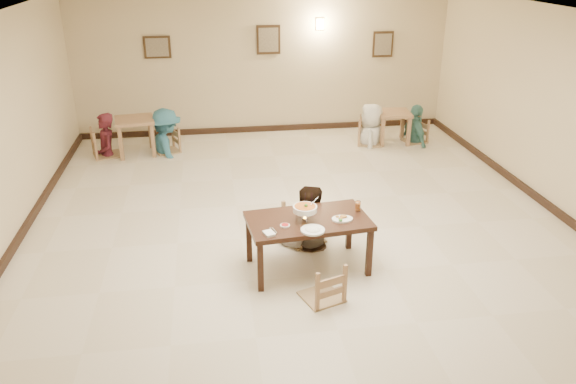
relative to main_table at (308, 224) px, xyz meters
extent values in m
plane|color=beige|center=(0.10, 0.90, -0.62)|extent=(10.00, 10.00, 0.00)
plane|color=white|center=(0.10, 0.90, 2.38)|extent=(10.00, 10.00, 0.00)
plane|color=beige|center=(0.10, 5.90, 0.88)|extent=(10.00, 0.00, 10.00)
cube|color=black|center=(0.10, 5.87, -0.56)|extent=(8.00, 0.06, 0.12)
cube|color=black|center=(-3.87, 0.90, -0.56)|extent=(0.06, 10.00, 0.12)
cube|color=black|center=(4.07, 0.90, -0.56)|extent=(0.06, 10.00, 0.12)
cube|color=#322114|center=(-2.10, 5.86, 1.28)|extent=(0.55, 0.03, 0.45)
cube|color=gray|center=(-2.10, 5.85, 1.28)|extent=(0.45, 0.01, 0.37)
cube|color=#322114|center=(0.20, 5.86, 1.38)|extent=(0.50, 0.03, 0.60)
cube|color=gray|center=(0.20, 5.85, 1.38)|extent=(0.41, 0.01, 0.49)
cube|color=#322114|center=(2.70, 5.86, 1.23)|extent=(0.45, 0.03, 0.55)
cube|color=gray|center=(2.70, 5.85, 1.23)|extent=(0.37, 0.01, 0.45)
cube|color=#FFD88C|center=(1.30, 5.86, 1.68)|extent=(0.16, 0.05, 0.22)
cube|color=#321A10|center=(0.00, 0.00, 0.05)|extent=(1.58, 1.00, 0.06)
cube|color=#321A10|center=(-0.65, -0.43, -0.30)|extent=(0.07, 0.07, 0.64)
cube|color=#321A10|center=(0.72, -0.29, -0.30)|extent=(0.07, 0.07, 0.64)
cube|color=#321A10|center=(-0.72, 0.29, -0.30)|extent=(0.07, 0.07, 0.64)
cube|color=#321A10|center=(0.65, 0.43, -0.30)|extent=(0.07, 0.07, 0.64)
cube|color=#A58357|center=(0.08, 0.75, -0.15)|extent=(0.48, 0.48, 0.05)
cube|color=#A58357|center=(0.04, -0.69, -0.19)|extent=(0.44, 0.44, 0.05)
imported|color=gray|center=(0.11, 0.66, 0.23)|extent=(0.83, 0.65, 1.71)
torus|color=silver|center=(-0.05, -0.04, 0.20)|extent=(0.23, 0.23, 0.01)
cylinder|color=silver|center=(-0.05, -0.04, 0.10)|extent=(0.06, 0.06, 0.03)
cone|color=#FFA526|center=(-0.05, -0.04, 0.14)|extent=(0.03, 0.03, 0.05)
cylinder|color=white|center=(-0.05, -0.04, 0.24)|extent=(0.30, 0.30, 0.07)
cylinder|color=#A94A10|center=(-0.05, -0.04, 0.27)|extent=(0.26, 0.26, 0.02)
sphere|color=#2D7223|center=(-0.04, -0.05, 0.29)|extent=(0.04, 0.04, 0.04)
cylinder|color=silver|center=(0.07, 0.02, 0.30)|extent=(0.14, 0.09, 0.09)
cylinder|color=silver|center=(0.04, 0.01, 0.14)|extent=(0.01, 0.01, 0.13)
cylinder|color=silver|center=(-0.14, 0.01, 0.14)|extent=(0.01, 0.01, 0.13)
cylinder|color=silver|center=(-0.05, -0.14, 0.14)|extent=(0.01, 0.01, 0.13)
cylinder|color=white|center=(0.00, 0.34, 0.09)|extent=(0.26, 0.26, 0.02)
ellipsoid|color=white|center=(0.00, 0.34, 0.10)|extent=(0.17, 0.14, 0.06)
cylinder|color=white|center=(0.00, -0.33, 0.09)|extent=(0.29, 0.29, 0.02)
ellipsoid|color=white|center=(0.00, -0.33, 0.10)|extent=(0.19, 0.16, 0.07)
cylinder|color=white|center=(0.41, -0.09, 0.09)|extent=(0.26, 0.26, 0.02)
sphere|color=#2D7223|center=(0.37, -0.16, 0.12)|extent=(0.04, 0.04, 0.04)
cylinder|color=white|center=(-0.31, -0.16, 0.09)|extent=(0.12, 0.12, 0.02)
cylinder|color=maroon|center=(-0.31, -0.16, 0.10)|extent=(0.09, 0.09, 0.01)
cube|color=white|center=(-0.53, -0.34, 0.09)|extent=(0.15, 0.18, 0.03)
cube|color=silver|center=(-0.48, -0.26, 0.09)|extent=(0.05, 0.16, 0.01)
cube|color=silver|center=(-0.45, -0.26, 0.09)|extent=(0.05, 0.16, 0.01)
cylinder|color=white|center=(0.67, 0.13, 0.15)|extent=(0.07, 0.07, 0.13)
cylinder|color=#CB5908|center=(0.67, 0.13, 0.13)|extent=(0.06, 0.06, 0.10)
cube|color=#A17651|center=(-2.58, 4.77, 0.07)|extent=(0.83, 0.83, 0.06)
cube|color=#A17651|center=(-2.83, 4.42, -0.29)|extent=(0.07, 0.07, 0.66)
cube|color=#A17651|center=(-2.24, 4.51, -0.29)|extent=(0.07, 0.07, 0.66)
cube|color=#A17651|center=(-2.93, 5.02, -0.29)|extent=(0.07, 0.07, 0.66)
cube|color=#A17651|center=(-2.33, 5.11, -0.29)|extent=(0.07, 0.07, 0.66)
cube|color=#A17651|center=(2.66, 4.72, 0.01)|extent=(0.72, 0.72, 0.06)
cube|color=#A17651|center=(2.37, 4.48, -0.32)|extent=(0.07, 0.07, 0.60)
cube|color=#A17651|center=(2.91, 4.43, -0.32)|extent=(0.07, 0.07, 0.60)
cube|color=#A17651|center=(2.42, 5.02, -0.32)|extent=(0.07, 0.07, 0.60)
cube|color=#A17651|center=(2.96, 4.97, -0.32)|extent=(0.07, 0.07, 0.60)
cube|color=#A58357|center=(-3.16, 4.73, -0.13)|extent=(0.50, 0.50, 0.05)
cube|color=#A58357|center=(-2.01, 4.80, -0.18)|extent=(0.45, 0.45, 0.05)
cube|color=#A58357|center=(2.18, 4.69, -0.13)|extent=(0.50, 0.50, 0.05)
cube|color=#A58357|center=(3.14, 4.68, -0.20)|extent=(0.43, 0.43, 0.05)
imported|color=#501925|center=(-3.16, 4.73, 0.23)|extent=(0.59, 0.72, 1.71)
imported|color=teal|center=(-2.01, 4.80, 0.26)|extent=(1.02, 1.30, 1.76)
imported|color=silver|center=(2.18, 4.69, 0.23)|extent=(0.76, 0.96, 1.71)
imported|color=teal|center=(3.14, 4.68, 0.18)|extent=(0.49, 0.97, 1.60)
camera|label=1|loc=(-1.16, -6.13, 3.18)|focal=35.00mm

